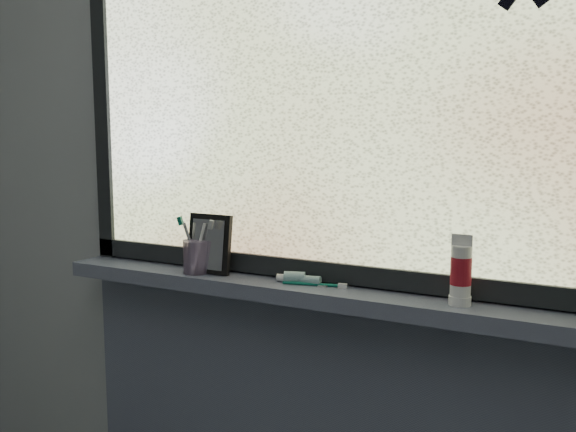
# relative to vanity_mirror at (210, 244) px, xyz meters

# --- Properties ---
(wall_back) EXTENTS (3.00, 0.01, 2.50)m
(wall_back) POSITION_rel_vanity_mirror_xyz_m (0.37, 0.07, 0.15)
(wall_back) COLOR #9EA3A8
(wall_back) RESTS_ON ground
(windowsill) EXTENTS (1.62, 0.14, 0.04)m
(windowsill) POSITION_rel_vanity_mirror_xyz_m (0.37, -0.00, -0.10)
(windowsill) COLOR #545A70
(windowsill) RESTS_ON wall_back
(window_pane) EXTENTS (1.50, 0.01, 1.00)m
(window_pane) POSITION_rel_vanity_mirror_xyz_m (0.37, 0.05, 0.43)
(window_pane) COLOR silver
(window_pane) RESTS_ON wall_back
(frame_bottom) EXTENTS (1.60, 0.03, 0.05)m
(frame_bottom) POSITION_rel_vanity_mirror_xyz_m (0.37, 0.05, -0.05)
(frame_bottom) COLOR black
(frame_bottom) RESTS_ON windowsill
(frame_left) EXTENTS (0.05, 0.03, 1.10)m
(frame_left) POSITION_rel_vanity_mirror_xyz_m (-0.40, 0.05, 0.43)
(frame_left) COLOR black
(frame_left) RESTS_ON wall_back
(vanity_mirror) EXTENTS (0.13, 0.06, 0.16)m
(vanity_mirror) POSITION_rel_vanity_mirror_xyz_m (0.00, 0.00, 0.00)
(vanity_mirror) COLOR black
(vanity_mirror) RESTS_ON windowsill
(toothpaste_tube) EXTENTS (0.17, 0.08, 0.03)m
(toothpaste_tube) POSITION_rel_vanity_mirror_xyz_m (0.27, 0.00, -0.07)
(toothpaste_tube) COLOR silver
(toothpaste_tube) RESTS_ON windowsill
(toothbrush_cup) EXTENTS (0.09, 0.09, 0.09)m
(toothbrush_cup) POSITION_rel_vanity_mirror_xyz_m (-0.03, -0.02, -0.04)
(toothbrush_cup) COLOR #BD9BCD
(toothbrush_cup) RESTS_ON windowsill
(toothbrush_lying) EXTENTS (0.18, 0.06, 0.01)m
(toothbrush_lying) POSITION_rel_vanity_mirror_xyz_m (0.30, -0.00, -0.07)
(toothbrush_lying) COLOR #0B6751
(toothbrush_lying) RESTS_ON windowsill
(cream_tube) EXTENTS (0.05, 0.05, 0.11)m
(cream_tube) POSITION_rel_vanity_mirror_xyz_m (0.67, -0.01, 0.00)
(cream_tube) COLOR silver
(cream_tube) RESTS_ON windowsill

